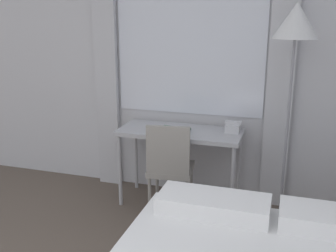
{
  "coord_description": "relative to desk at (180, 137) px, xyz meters",
  "views": [
    {
      "loc": [
        1.17,
        -0.38,
        1.81
      ],
      "look_at": [
        0.22,
        2.65,
        0.9
      ],
      "focal_mm": 42.0,
      "sensor_mm": 36.0,
      "label": 1
    }
  ],
  "objects": [
    {
      "name": "desk",
      "position": [
        0.0,
        0.0,
        0.0
      ],
      "size": [
        1.16,
        0.5,
        0.75
      ],
      "color": "#B2B2B7",
      "rests_on": "ground_plane"
    },
    {
      "name": "book",
      "position": [
        -0.04,
        -0.04,
        0.09
      ],
      "size": [
        0.28,
        0.17,
        0.02
      ],
      "rotation": [
        0.0,
        0.0,
        -0.04
      ],
      "color": "#33664C",
      "rests_on": "desk"
    },
    {
      "name": "standing_lamp",
      "position": [
        0.96,
        -0.11,
        0.98
      ],
      "size": [
        0.36,
        0.36,
        1.9
      ],
      "color": "#4C4C51",
      "rests_on": "ground_plane"
    },
    {
      "name": "telephone",
      "position": [
        0.48,
        0.11,
        0.11
      ],
      "size": [
        0.15,
        0.19,
        0.09
      ],
      "color": "silver",
      "rests_on": "desk"
    },
    {
      "name": "wall_back_with_window",
      "position": [
        -0.19,
        0.33,
        0.67
      ],
      "size": [
        5.58,
        0.13,
        2.7
      ],
      "color": "silver",
      "rests_on": "ground_plane"
    },
    {
      "name": "desk_chair",
      "position": [
        -0.02,
        -0.26,
        -0.18
      ],
      "size": [
        0.45,
        0.45,
        0.89
      ],
      "rotation": [
        0.0,
        0.0,
        0.14
      ],
      "color": "gray",
      "rests_on": "ground_plane"
    }
  ]
}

